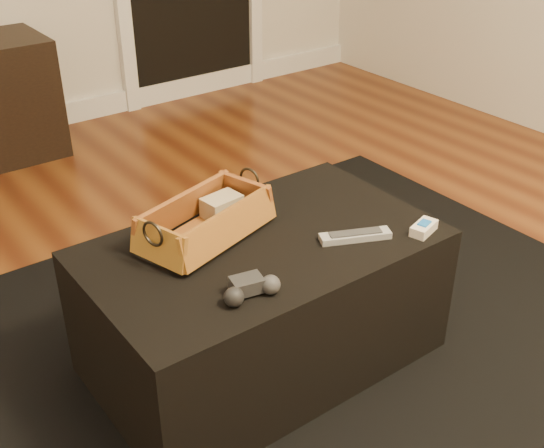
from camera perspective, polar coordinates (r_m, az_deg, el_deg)
area_rug at (r=2.15m, az=0.05°, el=-11.82°), size 2.60×2.00×0.01m
ottoman at (r=2.04m, az=-0.79°, el=-6.53°), size 1.00×0.60×0.42m
tv_remote at (r=1.92m, az=-5.60°, el=-0.82°), size 0.21×0.13×0.02m
cloth_bundle at (r=2.02m, az=-4.21°, el=1.51°), size 0.12×0.09×0.06m
wicker_basket at (r=1.93m, az=-5.57°, el=0.13°), size 0.44×0.32×0.14m
game_controller at (r=1.69m, az=-1.83°, el=-5.40°), size 0.16×0.10×0.05m
silver_remote at (r=1.95m, az=6.98°, el=-0.98°), size 0.21×0.13×0.02m
cream_gadget at (r=2.01m, az=12.58°, el=-0.32°), size 0.10×0.07×0.03m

